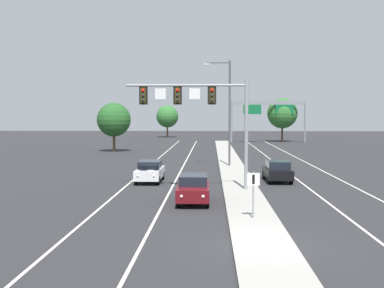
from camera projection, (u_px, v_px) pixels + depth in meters
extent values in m
plane|color=#28282B|center=(263.00, 247.00, 19.04)|extent=(260.00, 260.00, 0.00)
cube|color=#9E9B93|center=(238.00, 181.00, 36.99)|extent=(2.40, 110.00, 0.15)
cube|color=silver|center=(181.00, 171.00, 44.15)|extent=(0.14, 100.00, 0.01)
cube|color=silver|center=(287.00, 172.00, 43.80)|extent=(0.14, 100.00, 0.01)
cube|color=silver|center=(144.00, 171.00, 44.28)|extent=(0.14, 100.00, 0.01)
cube|color=silver|center=(325.00, 172.00, 43.67)|extent=(0.14, 100.00, 0.01)
cylinder|color=gray|center=(246.00, 134.00, 32.36)|extent=(0.24, 0.24, 7.20)
cylinder|color=gray|center=(186.00, 85.00, 32.31)|extent=(7.86, 0.16, 0.16)
cube|color=black|center=(212.00, 95.00, 32.33)|extent=(0.56, 0.06, 1.20)
cube|color=#38330F|center=(212.00, 95.00, 32.29)|extent=(0.32, 0.32, 1.00)
sphere|color=red|center=(212.00, 90.00, 32.10)|extent=(0.22, 0.22, 0.22)
sphere|color=#282828|center=(212.00, 95.00, 32.12)|extent=(0.22, 0.22, 0.22)
sphere|color=#282828|center=(212.00, 100.00, 32.14)|extent=(0.22, 0.22, 0.22)
cube|color=black|center=(178.00, 95.00, 32.41)|extent=(0.56, 0.06, 1.20)
cube|color=#38330F|center=(178.00, 95.00, 32.37)|extent=(0.32, 0.32, 1.00)
sphere|color=red|center=(177.00, 90.00, 32.19)|extent=(0.22, 0.22, 0.22)
sphere|color=#282828|center=(177.00, 95.00, 32.21)|extent=(0.22, 0.22, 0.22)
sphere|color=#282828|center=(177.00, 100.00, 32.22)|extent=(0.22, 0.22, 0.22)
cube|color=black|center=(143.00, 95.00, 32.50)|extent=(0.56, 0.06, 1.20)
cube|color=#38330F|center=(143.00, 95.00, 32.46)|extent=(0.32, 0.32, 1.00)
sphere|color=red|center=(143.00, 90.00, 32.27)|extent=(0.22, 0.22, 0.22)
sphere|color=#282828|center=(143.00, 95.00, 32.29)|extent=(0.22, 0.22, 0.22)
sphere|color=#282828|center=(143.00, 100.00, 32.31)|extent=(0.22, 0.22, 0.22)
cube|color=white|center=(195.00, 94.00, 32.31)|extent=(0.70, 0.04, 0.70)
cube|color=white|center=(160.00, 94.00, 32.39)|extent=(0.70, 0.04, 0.70)
cylinder|color=gray|center=(253.00, 195.00, 23.53)|extent=(0.08, 0.08, 2.20)
cube|color=white|center=(254.00, 179.00, 23.45)|extent=(0.60, 0.03, 0.60)
cube|color=black|center=(254.00, 179.00, 23.43)|extent=(0.12, 0.01, 0.44)
cylinder|color=#4C4C51|center=(230.00, 113.00, 47.26)|extent=(0.20, 0.20, 10.00)
cylinder|color=#4C4C51|center=(218.00, 63.00, 47.01)|extent=(2.20, 0.12, 0.12)
cube|color=#B7B7B2|center=(207.00, 64.00, 47.06)|extent=(0.56, 0.28, 0.20)
cube|color=#5B0F14|center=(193.00, 191.00, 28.47)|extent=(1.84, 4.42, 0.70)
cube|color=black|center=(193.00, 180.00, 28.65)|extent=(1.60, 2.39, 0.56)
sphere|color=#EAE5C6|center=(203.00, 196.00, 26.27)|extent=(0.18, 0.18, 0.18)
sphere|color=#EAE5C6|center=(181.00, 196.00, 26.31)|extent=(0.18, 0.18, 0.18)
cylinder|color=black|center=(207.00, 202.00, 26.97)|extent=(0.23, 0.64, 0.64)
cylinder|color=black|center=(178.00, 202.00, 27.02)|extent=(0.23, 0.64, 0.64)
cylinder|color=black|center=(207.00, 193.00, 29.96)|extent=(0.23, 0.64, 0.64)
cylinder|color=black|center=(181.00, 193.00, 30.01)|extent=(0.23, 0.64, 0.64)
cube|color=silver|center=(150.00, 173.00, 37.11)|extent=(1.84, 4.42, 0.70)
cube|color=black|center=(150.00, 164.00, 37.29)|extent=(1.60, 2.39, 0.56)
sphere|color=#EAE5C6|center=(154.00, 176.00, 34.91)|extent=(0.18, 0.18, 0.18)
sphere|color=#EAE5C6|center=(138.00, 176.00, 34.96)|extent=(0.18, 0.18, 0.18)
cylinder|color=black|center=(158.00, 180.00, 35.60)|extent=(0.23, 0.64, 0.64)
cylinder|color=black|center=(136.00, 180.00, 35.67)|extent=(0.23, 0.64, 0.64)
cylinder|color=black|center=(163.00, 175.00, 38.59)|extent=(0.23, 0.64, 0.64)
cylinder|color=black|center=(142.00, 175.00, 38.66)|extent=(0.23, 0.64, 0.64)
cube|color=black|center=(277.00, 173.00, 37.46)|extent=(1.86, 4.42, 0.70)
cube|color=black|center=(278.00, 165.00, 37.20)|extent=(1.61, 2.40, 0.56)
sphere|color=#EAE5C6|center=(266.00, 169.00, 39.64)|extent=(0.18, 0.18, 0.18)
sphere|color=#EAE5C6|center=(280.00, 169.00, 39.62)|extent=(0.18, 0.18, 0.18)
cylinder|color=black|center=(264.00, 175.00, 38.99)|extent=(0.23, 0.64, 0.64)
cylinder|color=black|center=(285.00, 175.00, 38.96)|extent=(0.23, 0.64, 0.64)
cylinder|color=black|center=(269.00, 180.00, 36.00)|extent=(0.23, 0.64, 0.64)
cylinder|color=black|center=(291.00, 180.00, 35.96)|extent=(0.23, 0.64, 0.64)
cylinder|color=gray|center=(232.00, 122.00, 88.55)|extent=(0.28, 0.28, 7.50)
cylinder|color=gray|center=(305.00, 122.00, 88.06)|extent=(0.28, 0.28, 7.50)
cube|color=gray|center=(268.00, 103.00, 88.10)|extent=(13.00, 0.36, 0.70)
cube|color=#0F6033|center=(252.00, 109.00, 88.08)|extent=(3.20, 0.08, 1.70)
cube|color=#0F6033|center=(285.00, 109.00, 87.87)|extent=(3.20, 0.08, 1.70)
cylinder|color=#4C3823|center=(282.00, 134.00, 90.52)|extent=(0.36, 0.36, 3.01)
sphere|color=#2D6B2D|center=(282.00, 113.00, 90.29)|extent=(5.50, 5.50, 5.50)
cylinder|color=#4C3823|center=(167.00, 131.00, 108.35)|extent=(0.36, 0.36, 2.63)
sphere|color=#2D6B2D|center=(167.00, 116.00, 108.16)|extent=(4.82, 4.82, 4.82)
cylinder|color=#4C3823|center=(114.00, 142.00, 67.06)|extent=(0.36, 0.36, 2.50)
sphere|color=#235623|center=(114.00, 120.00, 66.88)|extent=(4.57, 4.57, 4.57)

